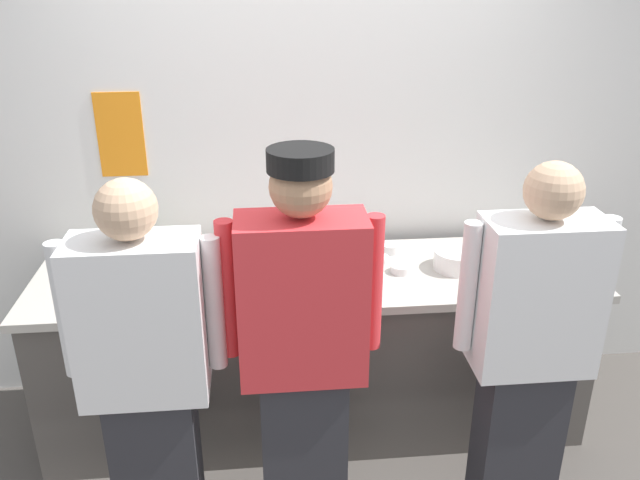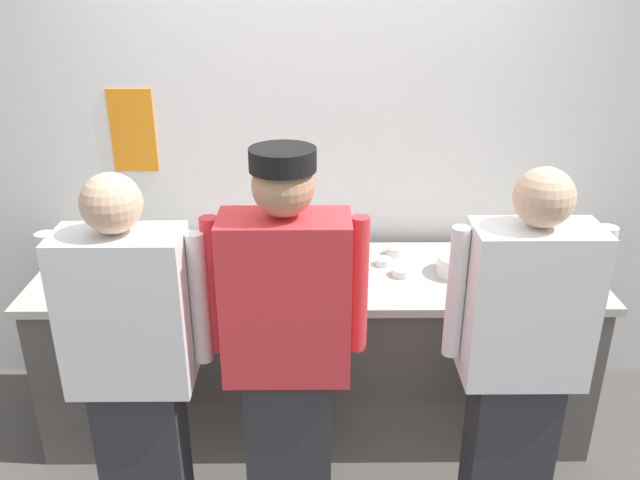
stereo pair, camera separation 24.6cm
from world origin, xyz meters
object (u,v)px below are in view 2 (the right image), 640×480
chef_near_left (134,366)px  chef_far_right (520,359)px  chef_center (287,349)px  ramekin_yellow_sauce (403,271)px  squeeze_bottle_primary (147,238)px  sheet_tray (303,268)px  deli_cup (221,282)px  mixing_bowl_steel (140,264)px  ramekin_orange_sauce (384,261)px  ramekin_green_sauce (230,273)px  plate_stack_rear (521,275)px  plate_stack_front (461,265)px  ramekin_red_sauce (396,250)px

chef_near_left → chef_far_right: (1.49, 0.03, 0.00)m
chef_near_left → chef_center: (0.59, 0.03, 0.05)m
chef_center → ramekin_yellow_sauce: size_ratio=16.50×
chef_center → squeeze_bottle_primary: chef_center is taller
sheet_tray → ramekin_yellow_sauce: bearing=-7.5°
chef_near_left → sheet_tray: chef_near_left is taller
ramekin_yellow_sauce → deli_cup: 0.87m
sheet_tray → mixing_bowl_steel: bearing=-176.6°
chef_far_right → sheet_tray: chef_far_right is taller
ramekin_orange_sauce → squeeze_bottle_primary: bearing=172.9°
ramekin_yellow_sauce → ramekin_green_sauce: (-0.83, -0.02, 0.00)m
deli_cup → plate_stack_rear: bearing=3.6°
chef_far_right → plate_stack_front: size_ratio=7.18×
ramekin_orange_sauce → chef_far_right: bearing=-61.2°
deli_cup → mixing_bowl_steel: bearing=155.7°
ramekin_orange_sauce → ramekin_green_sauce: bearing=-169.4°
chef_far_right → plate_stack_front: (-0.09, 0.72, 0.06)m
deli_cup → ramekin_red_sauce: bearing=25.8°
squeeze_bottle_primary → sheet_tray: bearing=-14.2°
plate_stack_rear → ramekin_yellow_sauce: (-0.55, 0.08, -0.02)m
squeeze_bottle_primary → ramekin_yellow_sauce: 1.33m
chef_center → plate_stack_front: (0.82, 0.72, 0.01)m
chef_center → chef_far_right: size_ratio=1.04×
chef_near_left → ramekin_orange_sauce: size_ratio=20.03×
sheet_tray → ramekin_orange_sauce: ramekin_orange_sauce is taller
squeeze_bottle_primary → ramekin_green_sauce: 0.55m
chef_center → squeeze_bottle_primary: (-0.76, 0.97, 0.05)m
chef_center → plate_stack_rear: 1.25m
squeeze_bottle_primary → mixing_bowl_steel: bearing=-84.7°
sheet_tray → ramekin_yellow_sauce: ramekin_yellow_sauce is taller
chef_center → chef_far_right: chef_center is taller
ramekin_orange_sauce → plate_stack_rear: bearing=-17.7°
chef_near_left → ramekin_yellow_sauce: chef_near_left is taller
chef_center → ramekin_orange_sauce: 0.94m
chef_near_left → chef_center: size_ratio=0.96×
ramekin_orange_sauce → ramekin_green_sauce: (-0.75, -0.14, 0.01)m
chef_far_right → chef_near_left: bearing=-178.9°
chef_center → deli_cup: bearing=121.4°
plate_stack_rear → ramekin_green_sauce: (-1.39, 0.06, -0.02)m
plate_stack_rear → ramekin_yellow_sauce: bearing=171.4°
plate_stack_rear → ramekin_yellow_sauce: size_ratio=2.35×
ramekin_yellow_sauce → deli_cup: (-0.86, -0.17, 0.03)m
ramekin_orange_sauce → ramekin_yellow_sauce: ramekin_yellow_sauce is taller
ramekin_yellow_sauce → sheet_tray: bearing=172.5°
chef_far_right → ramekin_green_sauce: bearing=150.5°
plate_stack_rear → ramekin_green_sauce: bearing=177.5°
chef_far_right → ramekin_green_sauce: size_ratio=17.27×
ramekin_green_sauce → ramekin_red_sauce: same height
chef_near_left → ramekin_red_sauce: (1.12, 0.97, 0.04)m
plate_stack_front → ramekin_yellow_sauce: (-0.28, -0.02, -0.03)m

